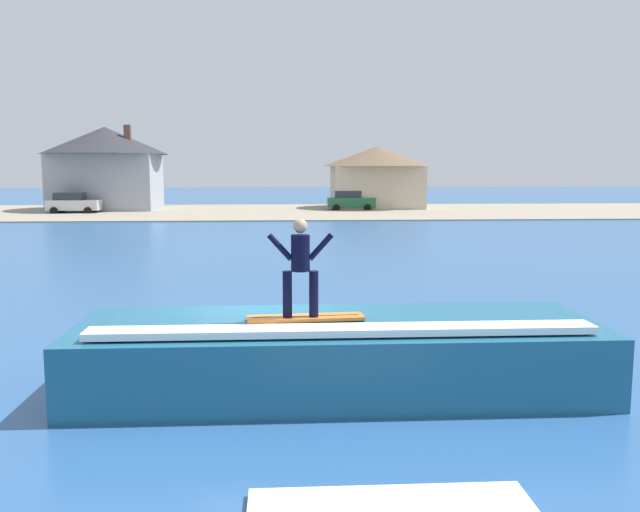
% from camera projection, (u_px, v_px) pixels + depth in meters
% --- Properties ---
extents(ground_plane, '(260.00, 260.00, 0.00)m').
position_uv_depth(ground_plane, '(264.00, 368.00, 13.35)').
color(ground_plane, '#2A5790').
extents(wave_crest, '(9.31, 3.13, 1.39)m').
position_uv_depth(wave_crest, '(338.00, 354.00, 11.99)').
color(wave_crest, '#1E5B7B').
rests_on(wave_crest, ground_plane).
extents(surfboard, '(2.04, 0.60, 0.06)m').
position_uv_depth(surfboard, '(306.00, 318.00, 11.43)').
color(surfboard, orange).
rests_on(surfboard, wave_crest).
extents(surfer, '(1.13, 0.32, 1.68)m').
position_uv_depth(surfer, '(300.00, 263.00, 11.24)').
color(surfer, black).
rests_on(surfer, surfboard).
extents(shoreline_bank, '(120.00, 22.35, 0.09)m').
position_uv_depth(shoreline_bank, '(277.00, 211.00, 61.15)').
color(shoreline_bank, gray).
rests_on(shoreline_bank, ground_plane).
extents(car_near_shore, '(4.46, 2.12, 1.86)m').
position_uv_depth(car_near_shore, '(73.00, 203.00, 58.48)').
color(car_near_shore, silver).
rests_on(car_near_shore, ground_plane).
extents(car_far_shore, '(4.51, 2.08, 1.86)m').
position_uv_depth(car_far_shore, '(350.00, 201.00, 63.05)').
color(car_far_shore, '#23663D').
rests_on(car_far_shore, ground_plane).
extents(house_with_chimney, '(11.80, 11.80, 7.99)m').
position_uv_depth(house_with_chimney, '(106.00, 162.00, 62.94)').
color(house_with_chimney, '#9EA3AD').
rests_on(house_with_chimney, ground_plane).
extents(house_gabled_white, '(10.74, 10.74, 6.10)m').
position_uv_depth(house_gabled_white, '(376.00, 173.00, 65.73)').
color(house_gabled_white, beige).
rests_on(house_gabled_white, ground_plane).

